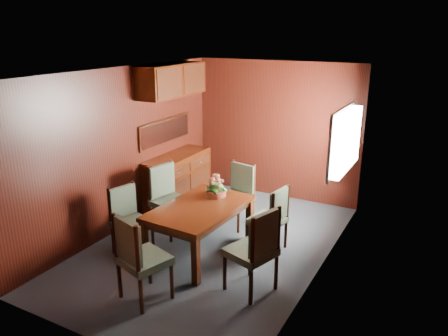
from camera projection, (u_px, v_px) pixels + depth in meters
The scene contains 11 objects.
ground at pixel (213, 245), 6.13m from camera, with size 4.50×4.50×0.00m, color #354049.
room_shell at pixel (217, 127), 5.96m from camera, with size 3.06×4.52×2.41m.
sideboard at pixel (178, 180), 7.39m from camera, with size 0.48×1.40×0.90m, color #371406.
dining_table at pixel (200, 213), 5.77m from camera, with size 0.98×1.50×0.68m.
chair_left_near at pixel (128, 216), 5.83m from camera, with size 0.51×0.52×0.93m.
chair_left_far at pixel (168, 195), 6.40m from camera, with size 0.57×0.58×1.04m.
chair_right_near at pixel (256, 247), 4.88m from camera, with size 0.60×0.62×1.05m.
chair_right_far at pixel (272, 216), 5.84m from camera, with size 0.49×0.50×0.93m.
chair_head at pixel (138, 255), 4.72m from camera, with size 0.61×0.59×1.03m.
chair_foot at pixel (238, 191), 6.67m from camera, with size 0.53×0.51×0.96m.
flower_centerpiece at pixel (216, 186), 6.04m from camera, with size 0.30×0.30×0.30m.
Camera 1 is at (2.76, -4.77, 2.91)m, focal length 35.00 mm.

